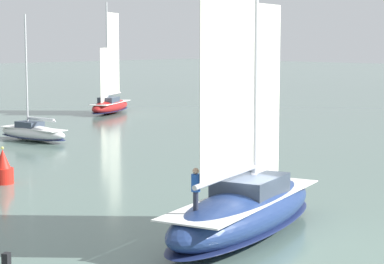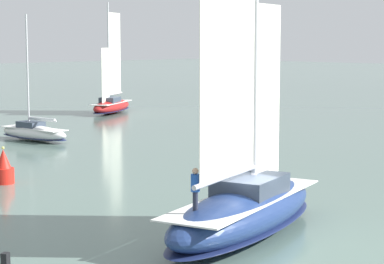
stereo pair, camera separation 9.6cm
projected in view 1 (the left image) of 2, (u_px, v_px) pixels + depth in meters
ground_plane at (244, 235)px, 30.92m from camera, size 400.00×400.00×0.00m
sailboat_main at (245, 206)px, 30.79m from camera, size 12.14×6.17×16.05m
sailboat_moored_near_marina at (33, 132)px, 59.71m from camera, size 2.84×7.46×10.02m
sailboat_moored_mid_channel at (110, 104)px, 81.67m from camera, size 8.82×6.34×12.00m
channel_buoy at (3, 169)px, 41.88m from camera, size 1.16×1.16×2.10m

